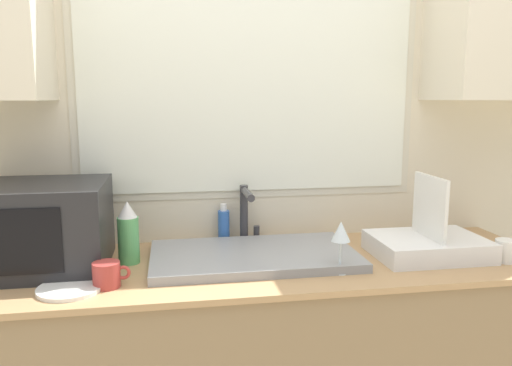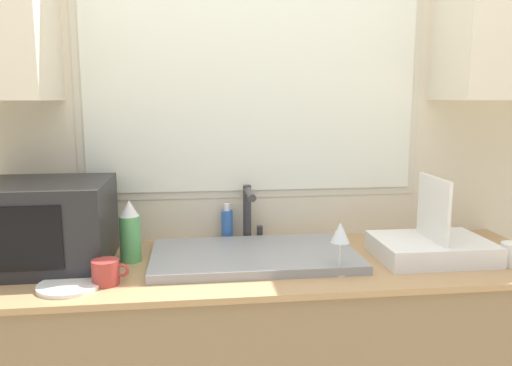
{
  "view_description": "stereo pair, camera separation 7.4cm",
  "coord_description": "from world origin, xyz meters",
  "px_view_note": "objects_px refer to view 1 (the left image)",
  "views": [
    {
      "loc": [
        -0.3,
        -1.34,
        1.46
      ],
      "look_at": [
        -0.03,
        0.27,
        1.18
      ],
      "focal_mm": 35.0,
      "sensor_mm": 36.0,
      "label": 1
    },
    {
      "loc": [
        -0.23,
        -1.35,
        1.46
      ],
      "look_at": [
        -0.03,
        0.27,
        1.18
      ],
      "focal_mm": 35.0,
      "sensor_mm": 36.0,
      "label": 2
    }
  ],
  "objects_px": {
    "faucet": "(246,209)",
    "microwave": "(40,226)",
    "dish_rack": "(428,244)",
    "wine_glass": "(341,234)",
    "mug_near_sink": "(107,275)",
    "spray_bottle": "(128,233)",
    "soap_bottle": "(224,225)"
  },
  "relations": [
    {
      "from": "spray_bottle",
      "to": "dish_rack",
      "type": "bearing_deg",
      "value": -5.53
    },
    {
      "from": "dish_rack",
      "to": "wine_glass",
      "type": "bearing_deg",
      "value": -162.32
    },
    {
      "from": "wine_glass",
      "to": "mug_near_sink",
      "type": "bearing_deg",
      "value": 179.92
    },
    {
      "from": "dish_rack",
      "to": "spray_bottle",
      "type": "bearing_deg",
      "value": 174.47
    },
    {
      "from": "dish_rack",
      "to": "mug_near_sink",
      "type": "xyz_separation_m",
      "value": [
        -1.09,
        -0.12,
        -0.01
      ]
    },
    {
      "from": "microwave",
      "to": "mug_near_sink",
      "type": "height_order",
      "value": "microwave"
    },
    {
      "from": "dish_rack",
      "to": "soap_bottle",
      "type": "distance_m",
      "value": 0.76
    },
    {
      "from": "faucet",
      "to": "microwave",
      "type": "bearing_deg",
      "value": -167.03
    },
    {
      "from": "spray_bottle",
      "to": "wine_glass",
      "type": "distance_m",
      "value": 0.71
    },
    {
      "from": "spray_bottle",
      "to": "wine_glass",
      "type": "xyz_separation_m",
      "value": [
        0.68,
        -0.22,
        0.03
      ]
    },
    {
      "from": "spray_bottle",
      "to": "wine_glass",
      "type": "height_order",
      "value": "spray_bottle"
    },
    {
      "from": "microwave",
      "to": "spray_bottle",
      "type": "relative_size",
      "value": 2.0
    },
    {
      "from": "soap_bottle",
      "to": "mug_near_sink",
      "type": "relative_size",
      "value": 1.35
    },
    {
      "from": "microwave",
      "to": "soap_bottle",
      "type": "distance_m",
      "value": 0.67
    },
    {
      "from": "soap_bottle",
      "to": "mug_near_sink",
      "type": "height_order",
      "value": "soap_bottle"
    },
    {
      "from": "spray_bottle",
      "to": "microwave",
      "type": "bearing_deg",
      "value": -179.61
    },
    {
      "from": "mug_near_sink",
      "to": "dish_rack",
      "type": "bearing_deg",
      "value": 6.07
    },
    {
      "from": "dish_rack",
      "to": "wine_glass",
      "type": "relative_size",
      "value": 2.26
    },
    {
      "from": "mug_near_sink",
      "to": "faucet",
      "type": "bearing_deg",
      "value": 38.48
    },
    {
      "from": "microwave",
      "to": "wine_glass",
      "type": "distance_m",
      "value": 0.98
    },
    {
      "from": "faucet",
      "to": "mug_near_sink",
      "type": "height_order",
      "value": "faucet"
    },
    {
      "from": "microwave",
      "to": "mug_near_sink",
      "type": "distance_m",
      "value": 0.33
    },
    {
      "from": "faucet",
      "to": "wine_glass",
      "type": "bearing_deg",
      "value": -56.91
    },
    {
      "from": "dish_rack",
      "to": "microwave",
      "type": "bearing_deg",
      "value": 175.72
    },
    {
      "from": "spray_bottle",
      "to": "soap_bottle",
      "type": "xyz_separation_m",
      "value": [
        0.35,
        0.21,
        -0.04
      ]
    },
    {
      "from": "spray_bottle",
      "to": "mug_near_sink",
      "type": "relative_size",
      "value": 1.94
    },
    {
      "from": "mug_near_sink",
      "to": "wine_glass",
      "type": "distance_m",
      "value": 0.73
    },
    {
      "from": "dish_rack",
      "to": "mug_near_sink",
      "type": "distance_m",
      "value": 1.1
    },
    {
      "from": "soap_bottle",
      "to": "faucet",
      "type": "bearing_deg",
      "value": -28.18
    },
    {
      "from": "faucet",
      "to": "microwave",
      "type": "xyz_separation_m",
      "value": [
        -0.71,
        -0.16,
        0.0
      ]
    },
    {
      "from": "dish_rack",
      "to": "wine_glass",
      "type": "xyz_separation_m",
      "value": [
        -0.37,
        -0.12,
        0.08
      ]
    },
    {
      "from": "wine_glass",
      "to": "dish_rack",
      "type": "bearing_deg",
      "value": 17.68
    }
  ]
}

